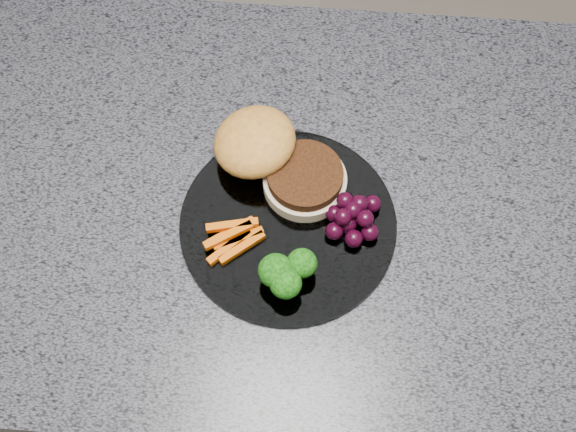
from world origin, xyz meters
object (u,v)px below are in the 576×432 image
object	(u,v)px
burger	(272,157)
grape_bunch	(354,217)
island_cabinet	(290,322)
plate	(288,224)

from	to	relation	value
burger	grape_bunch	xyz separation A→B (m)	(0.10, -0.07, -0.01)
grape_bunch	burger	bearing A→B (deg)	145.96
island_cabinet	grape_bunch	distance (m)	0.50
plate	grape_bunch	size ratio (longest dim) A/B	3.77
island_cabinet	plate	xyz separation A→B (m)	(0.00, -0.04, 0.47)
burger	grape_bunch	distance (m)	0.12
burger	grape_bunch	bearing A→B (deg)	-21.17
burger	plate	bearing A→B (deg)	-58.94
island_cabinet	plate	distance (m)	0.47
plate	burger	size ratio (longest dim) A/B	1.40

